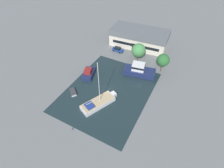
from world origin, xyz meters
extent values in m
plane|color=slate|center=(0.00, 0.00, 0.00)|extent=(440.00, 440.00, 0.00)
cube|color=#19282D|center=(0.00, 0.00, 0.00)|extent=(22.79, 29.50, 0.01)
cube|color=beige|center=(-2.04, 28.47, 2.18)|extent=(21.91, 11.80, 4.35)
cube|color=#565B60|center=(-2.04, 28.47, 5.33)|extent=(22.56, 12.15, 1.95)
cube|color=black|center=(-1.61, 23.44, 1.52)|extent=(2.40, 0.26, 3.05)
cube|color=black|center=(-1.61, 23.45, 2.39)|extent=(17.90, 1.56, 1.09)
cylinder|color=brown|center=(1.63, 18.43, 1.13)|extent=(0.39, 0.39, 2.26)
sphere|color=#428447|center=(1.63, 18.43, 4.06)|extent=(4.80, 4.80, 4.80)
cylinder|color=brown|center=(10.74, 16.28, 1.47)|extent=(0.30, 0.30, 2.94)
sphere|color=#28602D|center=(10.74, 16.28, 4.44)|extent=(4.02, 4.02, 4.02)
cube|color=navy|center=(-7.21, 20.27, 0.63)|extent=(4.41, 2.08, 0.70)
cube|color=black|center=(-7.38, 20.28, 1.31)|extent=(2.34, 1.73, 0.66)
cube|color=black|center=(-6.25, 20.21, 1.28)|extent=(0.13, 1.44, 0.53)
cylinder|color=black|center=(-5.82, 20.98, 0.30)|extent=(0.61, 0.24, 0.60)
cylinder|color=black|center=(-5.93, 19.38, 0.30)|extent=(0.61, 0.24, 0.60)
cylinder|color=black|center=(-8.49, 21.15, 0.30)|extent=(0.61, 0.24, 0.60)
cylinder|color=black|center=(-8.59, 19.55, 0.30)|extent=(0.61, 0.24, 0.60)
cube|color=silver|center=(0.05, -5.89, 0.66)|extent=(6.95, 9.93, 1.30)
cube|color=silver|center=(2.23, -1.08, 0.66)|extent=(1.89, 1.72, 1.30)
cube|color=tan|center=(0.05, -5.89, 1.35)|extent=(6.67, 9.54, 0.08)
cylinder|color=silver|center=(0.34, -5.25, 7.58)|extent=(0.16, 0.16, 12.38)
cylinder|color=silver|center=(-0.52, -7.17, 2.49)|extent=(1.84, 3.89, 0.12)
cube|color=navy|center=(-1.00, -8.24, 1.54)|extent=(3.01, 2.86, 0.30)
cube|color=#19234C|center=(5.06, 11.32, 0.98)|extent=(10.55, 5.96, 1.95)
cube|color=black|center=(5.06, 11.32, 0.15)|extent=(10.66, 6.06, 0.18)
cube|color=silver|center=(4.57, 11.22, 3.04)|extent=(4.28, 3.63, 2.17)
cube|color=black|center=(4.57, 11.22, 3.26)|extent=(4.37, 3.73, 0.70)
cube|color=silver|center=(-8.66, -5.51, 0.30)|extent=(3.21, 2.99, 0.60)
cube|color=#333338|center=(-8.66, -5.51, 0.64)|extent=(3.36, 3.13, 0.08)
cube|color=#19234C|center=(-9.02, 3.32, 0.63)|extent=(4.63, 6.63, 1.26)
cube|color=maroon|center=(-8.92, 2.97, 2.01)|extent=(2.71, 2.92, 1.49)
cylinder|color=#47474C|center=(-1.29, -15.38, 0.18)|extent=(0.27, 0.27, 0.36)
sphere|color=#47474C|center=(-1.29, -15.38, 0.44)|extent=(0.30, 0.30, 0.30)
camera|label=1|loc=(17.81, -31.06, 36.51)|focal=28.00mm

